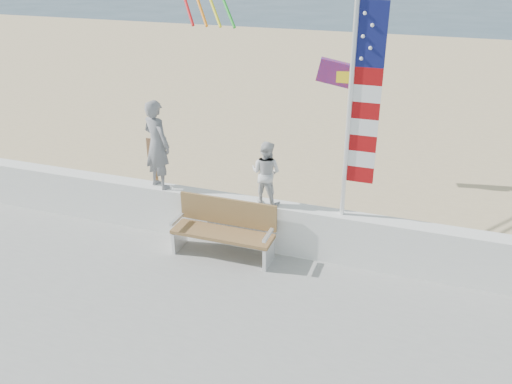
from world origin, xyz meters
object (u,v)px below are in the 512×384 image
adult (157,145)px  child (266,173)px  flag (358,104)px  bench (224,228)px

adult → child: size_ratio=1.46×
child → flag: size_ratio=0.32×
adult → bench: (1.47, -0.45, -1.22)m
bench → flag: 3.14m
adult → flag: bearing=-156.9°
child → bench: (-0.61, -0.45, -0.96)m
bench → flag: bearing=12.3°
adult → child: (2.08, 0.00, -0.26)m
bench → flag: (2.08, 0.45, 2.30)m
bench → flag: size_ratio=0.51×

